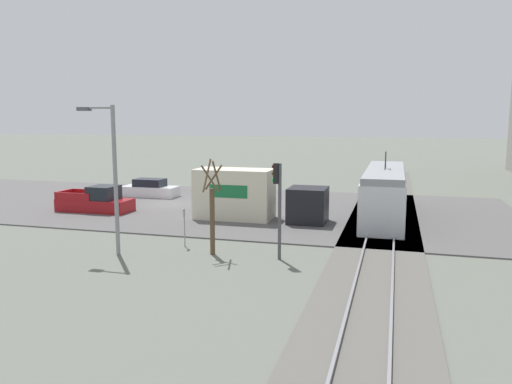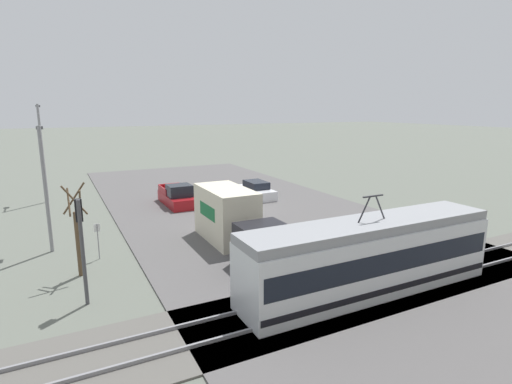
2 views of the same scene
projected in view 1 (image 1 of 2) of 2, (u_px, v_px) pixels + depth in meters
ground_plane at (169, 205)px, 38.86m from camera, size 320.00×320.00×0.00m
road_surface at (169, 204)px, 38.85m from camera, size 19.66×50.69×0.08m
rail_bed at (384, 215)px, 34.48m from camera, size 60.12×4.40×0.22m
light_rail_tram at (384, 194)px, 33.12m from camera, size 12.44×2.62×4.41m
box_truck at (252, 196)px, 32.57m from camera, size 2.50×8.61×3.28m
pickup_truck at (96, 201)px, 35.60m from camera, size 2.09×5.31×1.84m
sedan_car_0 at (150, 189)px, 42.48m from camera, size 1.90×4.78×1.51m
traffic_light_pole at (278, 197)px, 23.23m from camera, size 0.28×0.47×4.56m
street_tree at (212, 212)px, 24.21m from camera, size 1.11×0.92×4.66m
street_lamp_near_crossing at (111, 169)px, 23.95m from camera, size 0.36×1.95×7.25m
no_parking_sign at (184, 223)px, 25.86m from camera, size 0.32×0.08×2.01m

